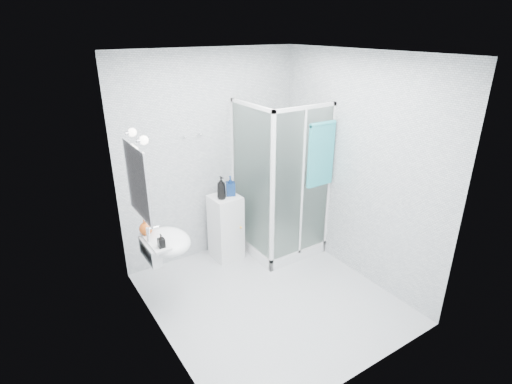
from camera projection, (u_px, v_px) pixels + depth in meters
room at (271, 191)px, 3.97m from camera, size 2.40×2.60×2.60m
shower_enclosure at (278, 221)px, 5.23m from camera, size 0.90×0.95×2.00m
wall_basin at (165, 243)px, 4.02m from camera, size 0.46×0.56×0.35m
mirror at (137, 182)px, 3.65m from camera, size 0.02×0.60×0.70m
vanity_lights at (137, 136)px, 3.51m from camera, size 0.10×0.40×0.08m
wall_hooks at (193, 136)px, 4.69m from camera, size 0.23×0.06×0.03m
storage_cabinet at (226, 227)px, 5.12m from camera, size 0.36×0.38×0.85m
hand_towel at (321, 153)px, 4.70m from camera, size 0.37×0.05×0.78m
shampoo_bottle_a at (221, 188)px, 4.84m from camera, size 0.11×0.11×0.29m
shampoo_bottle_b at (230, 186)px, 4.96m from camera, size 0.15×0.15×0.25m
soap_dispenser_orange at (146, 226)px, 4.02m from camera, size 0.17×0.17×0.18m
soap_dispenser_black at (161, 241)px, 3.79m from camera, size 0.06×0.07×0.14m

